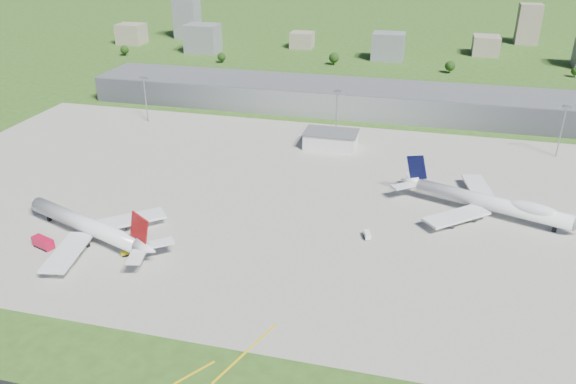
% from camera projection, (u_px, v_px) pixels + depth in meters
% --- Properties ---
extents(ground, '(1400.00, 1400.00, 0.00)m').
position_uv_depth(ground, '(329.00, 116.00, 333.49)').
color(ground, '#33541A').
rests_on(ground, ground).
extents(apron, '(360.00, 190.00, 0.08)m').
position_uv_depth(apron, '(305.00, 198.00, 235.33)').
color(apron, gray).
rests_on(apron, ground).
extents(terminal, '(300.00, 42.00, 15.00)m').
position_uv_depth(terminal, '(334.00, 97.00, 343.29)').
color(terminal, gray).
rests_on(terminal, ground).
extents(ops_building, '(26.00, 16.00, 8.00)m').
position_uv_depth(ops_building, '(331.00, 140.00, 285.93)').
color(ops_building, silver).
rests_on(ops_building, ground).
extents(mast_west, '(3.50, 2.00, 25.90)m').
position_uv_depth(mast_west, '(145.00, 91.00, 317.27)').
color(mast_west, gray).
rests_on(mast_west, ground).
extents(mast_center, '(3.50, 2.00, 25.90)m').
position_uv_depth(mast_center, '(337.00, 106.00, 293.02)').
color(mast_center, gray).
rests_on(mast_center, ground).
extents(mast_east, '(3.50, 2.00, 25.90)m').
position_uv_depth(mast_east, '(563.00, 122.00, 268.78)').
color(mast_east, gray).
rests_on(mast_east, ground).
extents(airliner_red_twin, '(67.17, 50.98, 19.08)m').
position_uv_depth(airliner_red_twin, '(90.00, 227.00, 202.81)').
color(airliner_red_twin, white).
rests_on(airliner_red_twin, ground).
extents(airliner_blue_quad, '(70.27, 53.76, 18.93)m').
position_uv_depth(airliner_blue_quad, '(491.00, 203.00, 219.40)').
color(airliner_blue_quad, white).
rests_on(airliner_blue_quad, ground).
extents(fire_truck, '(9.25, 5.84, 3.81)m').
position_uv_depth(fire_truck, '(43.00, 243.00, 198.77)').
color(fire_truck, red).
rests_on(fire_truck, ground).
extents(tug_yellow, '(3.87, 3.54, 1.70)m').
position_uv_depth(tug_yellow, '(126.00, 253.00, 194.54)').
color(tug_yellow, '#C1AC0B').
rests_on(tug_yellow, ground).
extents(van_white_near, '(3.40, 5.05, 2.39)m').
position_uv_depth(van_white_near, '(367.00, 235.00, 205.04)').
color(van_white_near, white).
rests_on(van_white_near, ground).
extents(van_white_far, '(5.01, 4.67, 2.43)m').
position_uv_depth(van_white_far, '(475.00, 198.00, 232.44)').
color(van_white_far, white).
rests_on(van_white_far, ground).
extents(bldg_far_w, '(24.00, 20.00, 18.00)m').
position_uv_depth(bldg_far_w, '(131.00, 34.00, 526.31)').
color(bldg_far_w, gray).
rests_on(bldg_far_w, ground).
extents(bldg_w, '(28.00, 22.00, 24.00)m').
position_uv_depth(bldg_w, '(203.00, 38.00, 489.92)').
color(bldg_w, slate).
rests_on(bldg_w, ground).
extents(bldg_cw, '(20.00, 18.00, 14.00)m').
position_uv_depth(bldg_cw, '(302.00, 40.00, 509.36)').
color(bldg_cw, gray).
rests_on(bldg_cw, ground).
extents(bldg_c, '(26.00, 20.00, 22.00)m').
position_uv_depth(bldg_c, '(388.00, 46.00, 463.82)').
color(bldg_c, slate).
rests_on(bldg_c, ground).
extents(bldg_ce, '(22.00, 24.00, 16.00)m').
position_uv_depth(bldg_ce, '(486.00, 45.00, 482.39)').
color(bldg_ce, gray).
rests_on(bldg_ce, ground).
extents(bldg_tall_w, '(22.00, 20.00, 44.00)m').
position_uv_depth(bldg_tall_w, '(187.00, 15.00, 546.70)').
color(bldg_tall_w, slate).
rests_on(bldg_tall_w, ground).
extents(bldg_tall_e, '(20.00, 18.00, 36.00)m').
position_uv_depth(bldg_tall_e, '(528.00, 24.00, 521.53)').
color(bldg_tall_e, gray).
rests_on(bldg_tall_e, ground).
extents(tree_far_w, '(7.20, 7.20, 8.80)m').
position_uv_depth(tree_far_w, '(125.00, 50.00, 479.96)').
color(tree_far_w, '#382314').
rests_on(tree_far_w, ground).
extents(tree_w, '(6.75, 6.75, 8.25)m').
position_uv_depth(tree_w, '(222.00, 57.00, 455.91)').
color(tree_w, '#382314').
rests_on(tree_w, ground).
extents(tree_c, '(8.10, 8.10, 9.90)m').
position_uv_depth(tree_c, '(334.00, 58.00, 448.73)').
color(tree_c, '#382314').
rests_on(tree_c, ground).
extents(tree_e, '(7.65, 7.65, 9.35)m').
position_uv_depth(tree_e, '(450.00, 66.00, 424.67)').
color(tree_e, '#382314').
rests_on(tree_e, ground).
extents(tree_far_e, '(6.30, 6.30, 7.70)m').
position_uv_depth(tree_far_e, '(576.00, 71.00, 413.99)').
color(tree_far_e, '#382314').
rests_on(tree_far_e, ground).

